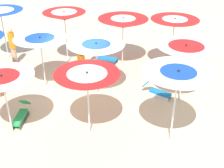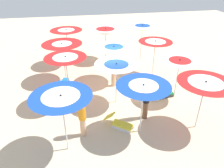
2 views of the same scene
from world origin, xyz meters
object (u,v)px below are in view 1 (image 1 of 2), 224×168
(beachgoer_0, at_px, (82,69))
(beach_umbrella_11, at_px, (175,23))
(lounger_1, at_px, (21,115))
(beach_umbrella_7, at_px, (186,51))
(beach_umbrella_6, at_px, (96,49))
(lounger_0, at_px, (158,91))
(beach_umbrella_5, at_px, (40,42))
(beach_umbrella_8, at_px, (0,13))
(beach_umbrella_2, at_px, (87,78))
(lounger_3, at_px, (4,75))
(beach_umbrella_10, at_px, (123,23))
(beachgoer_2, at_px, (12,45))
(lounger_2, at_px, (105,58))
(beach_umbrella_3, at_px, (178,77))
(beach_umbrella_9, at_px, (64,16))
(beach_umbrella_1, at_px, (2,80))

(beachgoer_0, bearing_deg, beach_umbrella_11, 44.70)
(lounger_1, bearing_deg, beach_umbrella_7, 107.00)
(beach_umbrella_6, distance_m, lounger_0, 2.94)
(beach_umbrella_5, distance_m, beach_umbrella_8, 3.71)
(beach_umbrella_2, height_order, beach_umbrella_5, beach_umbrella_2)
(beach_umbrella_11, height_order, lounger_0, beach_umbrella_11)
(beach_umbrella_7, relative_size, lounger_3, 1.85)
(beach_umbrella_10, relative_size, lounger_1, 1.76)
(beach_umbrella_6, distance_m, beachgoer_2, 4.99)
(beach_umbrella_6, xyz_separation_m, beach_umbrella_7, (-3.24, 0.04, 0.12))
(beach_umbrella_2, bearing_deg, beach_umbrella_10, -95.26)
(beach_umbrella_8, relative_size, lounger_0, 2.04)
(beach_umbrella_11, relative_size, lounger_2, 1.74)
(beach_umbrella_3, xyz_separation_m, beach_umbrella_10, (2.13, -5.37, -0.26))
(lounger_0, bearing_deg, beach_umbrella_9, 177.87)
(beach_umbrella_3, xyz_separation_m, lounger_0, (0.43, -2.65, -2.08))
(beach_umbrella_7, bearing_deg, beach_umbrella_5, -3.79)
(beachgoer_2, bearing_deg, lounger_0, 65.80)
(beach_umbrella_2, bearing_deg, lounger_0, -129.88)
(beach_umbrella_7, bearing_deg, beach_umbrella_10, -48.38)
(beach_umbrella_10, distance_m, beachgoer_2, 5.26)
(beach_umbrella_1, xyz_separation_m, beach_umbrella_5, (-0.07, -3.13, 0.01))
(beach_umbrella_2, bearing_deg, beachgoer_2, -45.13)
(beach_umbrella_6, xyz_separation_m, beachgoer_2, (4.41, -2.12, -0.98))
(beach_umbrella_8, bearing_deg, beach_umbrella_3, 146.09)
(lounger_3, bearing_deg, beach_umbrella_5, 121.75)
(beach_umbrella_6, distance_m, beach_umbrella_7, 3.24)
(beach_umbrella_2, xyz_separation_m, beach_umbrella_9, (2.14, -5.12, 0.27))
(lounger_0, height_order, lounger_1, lounger_0)
(beachgoer_2, bearing_deg, beach_umbrella_7, 66.46)
(beach_umbrella_7, bearing_deg, beach_umbrella_6, -0.63)
(lounger_3, bearing_deg, beach_umbrella_10, 153.13)
(beach_umbrella_5, distance_m, beach_umbrella_10, 3.89)
(beach_umbrella_6, distance_m, lounger_3, 4.59)
(beach_umbrella_1, relative_size, lounger_1, 1.64)
(beach_umbrella_10, xyz_separation_m, beach_umbrella_11, (-2.25, 0.25, 0.20))
(beach_umbrella_2, height_order, beach_umbrella_11, beach_umbrella_11)
(beach_umbrella_9, relative_size, lounger_2, 1.81)
(beach_umbrella_1, height_order, beach_umbrella_6, beach_umbrella_6)
(beach_umbrella_6, xyz_separation_m, lounger_3, (4.23, -0.55, -1.71))
(beach_umbrella_2, relative_size, lounger_3, 1.81)
(beachgoer_2, bearing_deg, beach_umbrella_2, 37.10)
(beachgoer_2, bearing_deg, lounger_3, -1.28)
(beach_umbrella_6, height_order, lounger_3, beach_umbrella_6)
(beach_umbrella_5, bearing_deg, beach_umbrella_10, -139.93)
(beach_umbrella_3, bearing_deg, lounger_2, -61.54)
(beach_umbrella_10, bearing_deg, lounger_3, 24.89)
(beach_umbrella_3, xyz_separation_m, lounger_2, (2.98, -5.49, -2.09))
(beach_umbrella_11, bearing_deg, beach_umbrella_3, 88.72)
(beach_umbrella_8, bearing_deg, beach_umbrella_7, 161.33)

